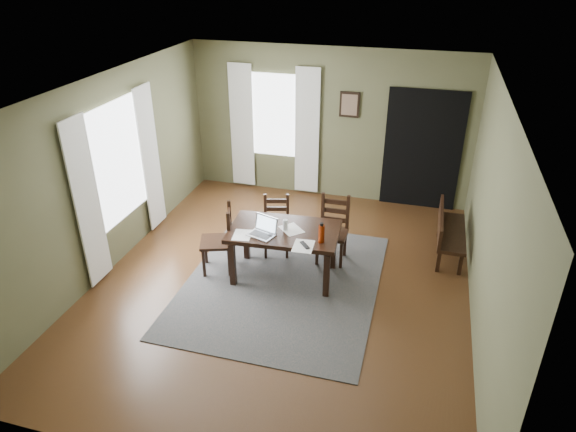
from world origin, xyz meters
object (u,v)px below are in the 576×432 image
(chair_back_right, at_px, (333,230))
(laptop, at_px, (263,230))
(bench, at_px, (447,229))
(water_bottle, at_px, (321,233))
(chair_back_left, at_px, (276,226))
(chair_end, at_px, (220,240))
(dining_table, at_px, (284,235))

(chair_back_right, height_order, laptop, chair_back_right)
(bench, relative_size, water_bottle, 4.43)
(chair_back_left, xyz_separation_m, chair_back_right, (0.85, 0.02, 0.05))
(chair_back_left, relative_size, chair_back_right, 0.90)
(bench, height_order, laptop, laptop)
(chair_end, xyz_separation_m, water_bottle, (1.47, -0.11, 0.39))
(chair_back_left, bearing_deg, chair_back_right, -13.71)
(chair_back_left, bearing_deg, bench, -1.07)
(laptop, height_order, water_bottle, water_bottle)
(chair_back_right, height_order, bench, chair_back_right)
(dining_table, relative_size, chair_back_left, 1.72)
(dining_table, xyz_separation_m, laptop, (-0.23, -0.19, 0.15))
(chair_back_left, bearing_deg, chair_end, -147.32)
(dining_table, height_order, chair_back_right, chair_back_right)
(chair_back_right, xyz_separation_m, bench, (1.62, 0.60, -0.07))
(chair_back_left, relative_size, bench, 0.72)
(chair_end, relative_size, bench, 0.81)
(chair_end, bearing_deg, water_bottle, 66.46)
(chair_back_right, distance_m, laptop, 1.18)
(chair_back_left, height_order, chair_back_right, chair_back_right)
(chair_end, height_order, chair_back_right, chair_end)
(dining_table, relative_size, bench, 1.25)
(dining_table, relative_size, chair_back_right, 1.56)
(bench, bearing_deg, chair_back_left, 104.18)
(chair_back_right, relative_size, bench, 0.80)
(chair_back_left, xyz_separation_m, laptop, (0.06, -0.80, 0.37))
(bench, bearing_deg, chair_end, 113.00)
(water_bottle, bearing_deg, chair_end, 175.81)
(dining_table, bearing_deg, chair_end, -178.95)
(dining_table, relative_size, chair_end, 1.54)
(dining_table, bearing_deg, chair_back_right, 44.88)
(chair_end, height_order, laptop, chair_end)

